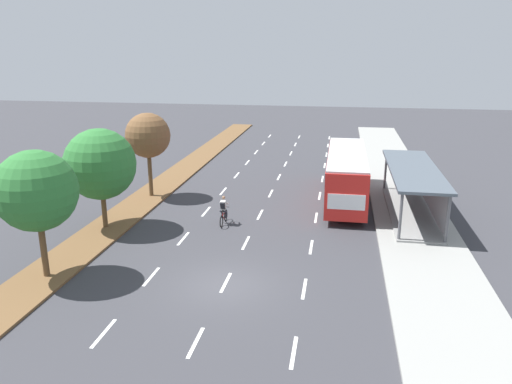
{
  "coord_description": "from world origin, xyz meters",
  "views": [
    {
      "loc": [
        4.72,
        -19.33,
        10.08
      ],
      "look_at": [
        -0.41,
        10.59,
        1.2
      ],
      "focal_mm": 34.74,
      "sensor_mm": 36.0,
      "label": 1
    }
  ],
  "objects": [
    {
      "name": "lane_divider_right",
      "position": [
        3.5,
        16.82,
        0.0
      ],
      "size": [
        0.14,
        44.64,
        0.01
      ],
      "color": "white",
      "rests_on": "ground"
    },
    {
      "name": "bus_shelter",
      "position": [
        9.53,
        11.31,
        1.87
      ],
      "size": [
        2.9,
        10.95,
        2.86
      ],
      "color": "gray",
      "rests_on": "sidewalk_right"
    },
    {
      "name": "median_tree_third",
      "position": [
        -8.12,
        12.18,
        4.34
      ],
      "size": [
        3.05,
        3.05,
        5.77
      ],
      "color": "brown",
      "rests_on": "median_strip"
    },
    {
      "name": "sidewalk_right",
      "position": [
        9.25,
        20.0,
        0.07
      ],
      "size": [
        4.5,
        52.0,
        0.15
      ],
      "primitive_type": "cube",
      "color": "gray",
      "rests_on": "ground"
    },
    {
      "name": "median_tree_nearest",
      "position": [
        -8.14,
        -0.69,
        4.12
      ],
      "size": [
        3.57,
        3.57,
        5.79
      ],
      "color": "brown",
      "rests_on": "median_strip"
    },
    {
      "name": "cyclist",
      "position": [
        -1.85,
        7.63,
        0.79
      ],
      "size": [
        0.46,
        1.82,
        1.71
      ],
      "color": "black",
      "rests_on": "ground"
    },
    {
      "name": "median_strip",
      "position": [
        -8.3,
        20.0,
        0.06
      ],
      "size": [
        2.6,
        52.0,
        0.12
      ],
      "primitive_type": "cube",
      "color": "brown",
      "rests_on": "ground"
    },
    {
      "name": "lane_divider_center",
      "position": [
        0.0,
        16.82,
        0.0
      ],
      "size": [
        0.14,
        44.64,
        0.01
      ],
      "color": "white",
      "rests_on": "ground"
    },
    {
      "name": "ground_plane",
      "position": [
        0.0,
        0.0,
        0.0
      ],
      "size": [
        140.0,
        140.0,
        0.0
      ],
      "primitive_type": "plane",
      "color": "#38383D"
    },
    {
      "name": "bus",
      "position": [
        5.25,
        13.55,
        2.07
      ],
      "size": [
        2.54,
        11.29,
        3.37
      ],
      "color": "red",
      "rests_on": "ground"
    },
    {
      "name": "median_tree_second",
      "position": [
        -8.42,
        5.75,
        3.82
      ],
      "size": [
        4.0,
        4.0,
        5.7
      ],
      "color": "brown",
      "rests_on": "median_strip"
    },
    {
      "name": "lane_divider_left",
      "position": [
        -3.5,
        16.82,
        0.0
      ],
      "size": [
        0.14,
        44.64,
        0.01
      ],
      "color": "white",
      "rests_on": "ground"
    }
  ]
}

